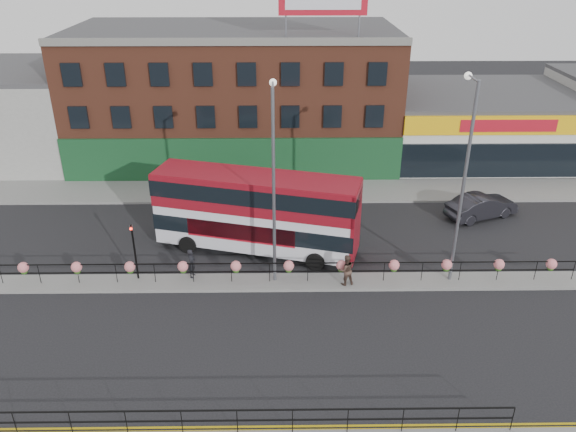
{
  "coord_description": "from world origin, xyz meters",
  "views": [
    {
      "loc": [
        -0.35,
        -24.98,
        16.35
      ],
      "look_at": [
        0.0,
        3.0,
        2.5
      ],
      "focal_mm": 35.0,
      "sensor_mm": 36.0,
      "label": 1
    }
  ],
  "objects_px": {
    "pedestrian_b": "(346,270)",
    "car": "(482,206)",
    "double_decker_bus": "(257,205)",
    "lamp_column_east": "(464,167)",
    "lamp_column_west": "(274,171)",
    "pedestrian_a": "(192,263)"
  },
  "relations": [
    {
      "from": "lamp_column_west",
      "to": "car",
      "type": "bearing_deg",
      "value": 28.67
    },
    {
      "from": "lamp_column_east",
      "to": "pedestrian_b",
      "type": "bearing_deg",
      "value": -172.97
    },
    {
      "from": "car",
      "to": "pedestrian_b",
      "type": "distance_m",
      "value": 12.58
    },
    {
      "from": "pedestrian_b",
      "to": "car",
      "type": "bearing_deg",
      "value": -153.2
    },
    {
      "from": "double_decker_bus",
      "to": "car",
      "type": "bearing_deg",
      "value": 16.07
    },
    {
      "from": "double_decker_bus",
      "to": "lamp_column_west",
      "type": "bearing_deg",
      "value": -72.05
    },
    {
      "from": "pedestrian_b",
      "to": "lamp_column_west",
      "type": "distance_m",
      "value": 6.44
    },
    {
      "from": "car",
      "to": "lamp_column_east",
      "type": "relative_size",
      "value": 0.48
    },
    {
      "from": "pedestrian_b",
      "to": "lamp_column_west",
      "type": "xyz_separation_m",
      "value": [
        -3.7,
        0.74,
        5.23
      ]
    },
    {
      "from": "pedestrian_b",
      "to": "lamp_column_east",
      "type": "bearing_deg",
      "value": 174.04
    },
    {
      "from": "pedestrian_a",
      "to": "lamp_column_east",
      "type": "height_order",
      "value": "lamp_column_east"
    },
    {
      "from": "double_decker_bus",
      "to": "pedestrian_b",
      "type": "bearing_deg",
      "value": -39.58
    },
    {
      "from": "lamp_column_east",
      "to": "lamp_column_west",
      "type": "bearing_deg",
      "value": 179.66
    },
    {
      "from": "car",
      "to": "lamp_column_east",
      "type": "bearing_deg",
      "value": 128.43
    },
    {
      "from": "double_decker_bus",
      "to": "pedestrian_a",
      "type": "relative_size",
      "value": 7.31
    },
    {
      "from": "car",
      "to": "double_decker_bus",
      "type": "bearing_deg",
      "value": 83.56
    },
    {
      "from": "double_decker_bus",
      "to": "pedestrian_b",
      "type": "xyz_separation_m",
      "value": [
        4.72,
        -3.9,
        -1.88
      ]
    },
    {
      "from": "car",
      "to": "lamp_column_west",
      "type": "xyz_separation_m",
      "value": [
        -13.36,
        -7.31,
        5.44
      ]
    },
    {
      "from": "double_decker_bus",
      "to": "lamp_column_west",
      "type": "distance_m",
      "value": 4.72
    },
    {
      "from": "double_decker_bus",
      "to": "lamp_column_west",
      "type": "relative_size",
      "value": 1.16
    },
    {
      "from": "lamp_column_west",
      "to": "lamp_column_east",
      "type": "xyz_separation_m",
      "value": [
        9.27,
        -0.06,
        0.18
      ]
    },
    {
      "from": "pedestrian_a",
      "to": "pedestrian_b",
      "type": "height_order",
      "value": "pedestrian_b"
    }
  ]
}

